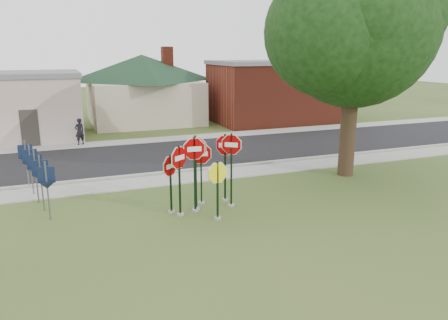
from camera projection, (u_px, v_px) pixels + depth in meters
name	position (u px, v px, depth m)	size (l,w,h in m)	color
ground	(217.00, 226.00, 14.03)	(120.00, 120.00, 0.00)	#354F1D
sidewalk_near	(173.00, 179.00, 18.99)	(60.00, 1.60, 0.06)	gray
road	(151.00, 157.00, 23.07)	(60.00, 7.00, 0.04)	black
sidewalk_far	(137.00, 141.00, 26.95)	(60.00, 1.60, 0.06)	gray
curb	(168.00, 173.00, 19.89)	(60.00, 0.20, 0.14)	gray
stop_sign_center	(194.00, 163.00, 14.88)	(1.06, 0.24, 2.77)	gray
stop_sign_yellow	(218.00, 184.00, 14.29)	(0.99, 0.24, 2.09)	gray
stop_sign_left	(179.00, 171.00, 14.55)	(0.86, 0.62, 2.55)	gray
stop_sign_right	(231.00, 160.00, 15.38)	(0.82, 0.62, 2.78)	gray
stop_sign_back_right	(201.00, 165.00, 15.70)	(1.01, 0.37, 2.42)	gray
stop_sign_back_left	(196.00, 162.00, 15.07)	(1.06, 0.24, 2.78)	gray
stop_sign_far_right	(225.00, 158.00, 15.98)	(0.73, 0.78, 2.65)	gray
stop_sign_far_left	(170.00, 177.00, 14.84)	(0.80, 0.61, 2.18)	gray
route_sign_row	(35.00, 171.00, 15.90)	(1.43, 4.63, 2.00)	#59595E
building_house	(142.00, 75.00, 33.74)	(11.60, 11.60, 6.20)	#C0B098
building_brick	(278.00, 91.00, 34.39)	(10.20, 6.20, 4.75)	maroon
oak_tree	(355.00, 26.00, 18.25)	(10.45, 9.85, 9.91)	black
bg_tree_right	(332.00, 50.00, 43.91)	(5.60, 5.60, 8.40)	black
pedestrian	(80.00, 131.00, 25.72)	(0.57, 0.38, 1.58)	black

